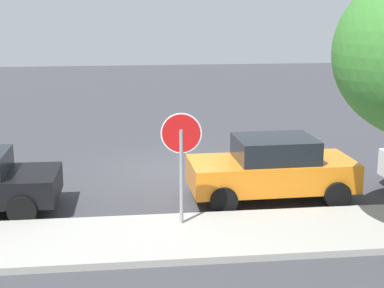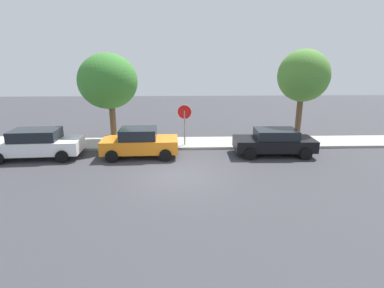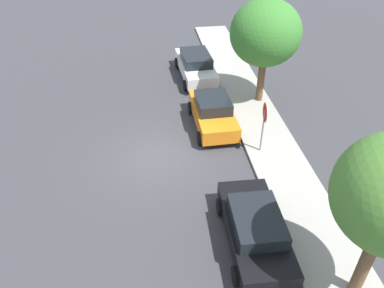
% 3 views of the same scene
% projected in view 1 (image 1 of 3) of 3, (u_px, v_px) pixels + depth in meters
% --- Properties ---
extents(ground_plane, '(60.00, 60.00, 0.00)m').
position_uv_depth(ground_plane, '(177.00, 170.00, 17.14)').
color(ground_plane, '#38383D').
extents(sidewalk_curb, '(32.00, 2.42, 0.14)m').
position_uv_depth(sidewalk_curb, '(202.00, 236.00, 12.07)').
color(sidewalk_curb, '#9E9B93').
rests_on(sidewalk_curb, ground_plane).
extents(stop_sign, '(0.85, 0.11, 2.54)m').
position_uv_depth(stop_sign, '(181.00, 150.00, 12.22)').
color(stop_sign, gray).
rests_on(stop_sign, ground_plane).
extents(parked_car_orange, '(4.06, 2.05, 1.56)m').
position_uv_depth(parked_car_orange, '(272.00, 168.00, 14.40)').
color(parked_car_orange, orange).
rests_on(parked_car_orange, ground_plane).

